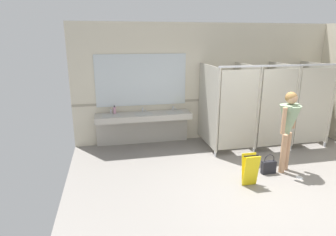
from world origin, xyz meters
TOP-DOWN VIEW (x-y plane):
  - ground_plane at (0.00, 0.00)m, footprint 7.03×6.30m
  - wall_back at (0.00, 2.91)m, footprint 7.03×0.12m
  - wall_back_tile_band at (0.00, 2.85)m, footprint 7.03×0.01m
  - vanity_counter at (-1.82, 2.65)m, footprint 2.33×0.53m
  - mirror_panel at (-1.82, 2.84)m, footprint 2.23×0.02m
  - bathroom_stalls at (1.13, 1.95)m, footprint 2.95×1.34m
  - person_standing at (0.78, 0.58)m, footprint 0.55×0.55m
  - handbag at (0.42, 0.55)m, footprint 0.29×0.10m
  - soap_dispenser at (-2.51, 2.72)m, footprint 0.07×0.07m
  - wet_floor_sign at (-0.18, 0.20)m, footprint 0.28×0.19m
  - floor_drain_cover at (0.92, 0.24)m, footprint 0.14×0.14m

SIDE VIEW (x-z plane):
  - ground_plane at x=0.00m, z-range -0.10..0.00m
  - floor_drain_cover at x=0.92m, z-range 0.00..0.01m
  - handbag at x=0.42m, z-range -0.06..0.35m
  - wet_floor_sign at x=-0.18m, z-range 0.01..0.61m
  - vanity_counter at x=-1.82m, z-range 0.14..1.09m
  - soap_dispenser at x=-2.51m, z-range 0.82..1.02m
  - person_standing at x=0.78m, z-range 0.22..1.86m
  - wall_back_tile_band at x=0.00m, z-range 1.02..1.08m
  - bathroom_stalls at x=1.13m, z-range 0.05..2.11m
  - wall_back at x=0.00m, z-range 0.00..2.99m
  - mirror_panel at x=-1.82m, z-range 0.99..2.25m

